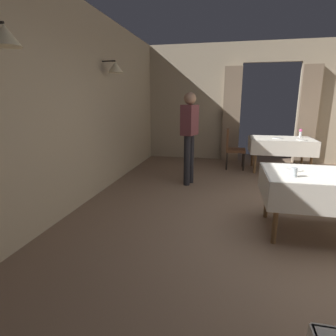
{
  "coord_description": "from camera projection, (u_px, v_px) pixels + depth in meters",
  "views": [
    {
      "loc": [
        -0.98,
        -3.39,
        1.58
      ],
      "look_at": [
        -1.84,
        0.51,
        0.58
      ],
      "focal_mm": 29.2,
      "sensor_mm": 36.0,
      "label": 1
    }
  ],
  "objects": [
    {
      "name": "plate_far_b",
      "position": [
        278.0,
        138.0,
        6.11
      ],
      "size": [
        0.23,
        0.23,
        0.01
      ],
      "primitive_type": "cylinder",
      "color": "white",
      "rests_on": "dining_table_far"
    },
    {
      "name": "wall_left",
      "position": [
        62.0,
        106.0,
        3.69
      ],
      "size": [
        0.49,
        8.4,
        3.0
      ],
      "color": "tan",
      "rests_on": "ground"
    },
    {
      "name": "plate_far_c",
      "position": [
        302.0,
        140.0,
        5.86
      ],
      "size": [
        0.22,
        0.22,
        0.01
      ],
      "primitive_type": "cylinder",
      "color": "white",
      "rests_on": "dining_table_far"
    },
    {
      "name": "chair_far_left",
      "position": [
        232.0,
        147.0,
        6.42
      ],
      "size": [
        0.44,
        0.44,
        0.93
      ],
      "color": "black",
      "rests_on": "ground"
    },
    {
      "name": "glass_mid_b",
      "position": [
        294.0,
        172.0,
        3.03
      ],
      "size": [
        0.07,
        0.07,
        0.1
      ],
      "primitive_type": "cylinder",
      "color": "silver",
      "rests_on": "dining_table_mid"
    },
    {
      "name": "dining_table_far",
      "position": [
        281.0,
        143.0,
        6.16
      ],
      "size": [
        1.37,
        0.97,
        0.75
      ],
      "color": "brown",
      "rests_on": "ground"
    },
    {
      "name": "ground",
      "position": [
        304.0,
        231.0,
        3.39
      ],
      "size": [
        10.08,
        10.08,
        0.0
      ],
      "primitive_type": "plane",
      "color": "#7A604C"
    },
    {
      "name": "flower_vase_far",
      "position": [
        301.0,
        133.0,
        6.25
      ],
      "size": [
        0.07,
        0.07,
        0.2
      ],
      "color": "silver",
      "rests_on": "dining_table_far"
    },
    {
      "name": "wall_back",
      "position": [
        269.0,
        103.0,
        6.99
      ],
      "size": [
        6.4,
        0.27,
        3.0
      ],
      "color": "tan",
      "rests_on": "ground"
    },
    {
      "name": "plate_mid_a",
      "position": [
        294.0,
        170.0,
        3.32
      ],
      "size": [
        0.19,
        0.19,
        0.01
      ],
      "primitive_type": "cylinder",
      "color": "white",
      "rests_on": "dining_table_mid"
    },
    {
      "name": "person_waiter_by_doorway",
      "position": [
        189.0,
        131.0,
        5.08
      ],
      "size": [
        0.31,
        0.41,
        1.72
      ],
      "color": "black",
      "rests_on": "ground"
    },
    {
      "name": "dining_table_mid",
      "position": [
        320.0,
        183.0,
        3.19
      ],
      "size": [
        1.27,
        0.97,
        0.75
      ],
      "color": "brown",
      "rests_on": "ground"
    }
  ]
}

